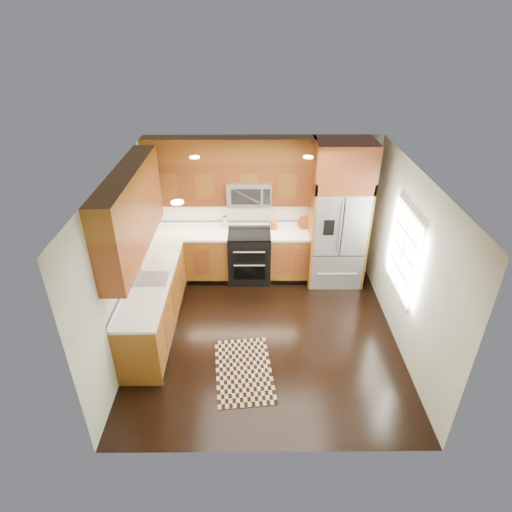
{
  "coord_description": "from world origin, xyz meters",
  "views": [
    {
      "loc": [
        -0.17,
        -5.1,
        4.43
      ],
      "look_at": [
        -0.14,
        0.6,
        1.09
      ],
      "focal_mm": 30.0,
      "sensor_mm": 36.0,
      "label": 1
    }
  ],
  "objects_px": {
    "rug": "(244,370)",
    "utensil_crock": "(274,223)",
    "range": "(249,256)",
    "knife_block": "(225,222)",
    "refrigerator": "(339,215)"
  },
  "relations": [
    {
      "from": "range",
      "to": "rug",
      "type": "height_order",
      "value": "range"
    },
    {
      "from": "rug",
      "to": "utensil_crock",
      "type": "height_order",
      "value": "utensil_crock"
    },
    {
      "from": "knife_block",
      "to": "range",
      "type": "bearing_deg",
      "value": -28.87
    },
    {
      "from": "rug",
      "to": "knife_block",
      "type": "xyz_separation_m",
      "value": [
        -0.37,
        2.64,
        1.03
      ]
    },
    {
      "from": "range",
      "to": "knife_block",
      "type": "relative_size",
      "value": 3.88
    },
    {
      "from": "rug",
      "to": "utensil_crock",
      "type": "distance_m",
      "value": 2.81
    },
    {
      "from": "knife_block",
      "to": "utensil_crock",
      "type": "xyz_separation_m",
      "value": [
        0.88,
        -0.08,
        0.01
      ]
    },
    {
      "from": "range",
      "to": "knife_block",
      "type": "bearing_deg",
      "value": 151.13
    },
    {
      "from": "range",
      "to": "knife_block",
      "type": "distance_m",
      "value": 0.76
    },
    {
      "from": "rug",
      "to": "knife_block",
      "type": "distance_m",
      "value": 2.86
    },
    {
      "from": "rug",
      "to": "utensil_crock",
      "type": "bearing_deg",
      "value": 72.75
    },
    {
      "from": "refrigerator",
      "to": "knife_block",
      "type": "bearing_deg",
      "value": 171.98
    },
    {
      "from": "rug",
      "to": "utensil_crock",
      "type": "xyz_separation_m",
      "value": [
        0.51,
        2.55,
        1.05
      ]
    },
    {
      "from": "knife_block",
      "to": "utensil_crock",
      "type": "height_order",
      "value": "utensil_crock"
    },
    {
      "from": "refrigerator",
      "to": "utensil_crock",
      "type": "bearing_deg",
      "value": 169.92
    }
  ]
}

